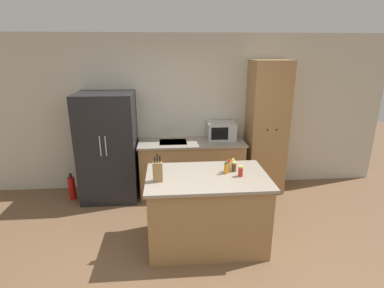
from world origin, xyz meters
name	(u,v)px	position (x,y,z in m)	size (l,w,h in m)	color
ground_plane	(188,274)	(0.00, 0.00, 0.00)	(14.00, 14.00, 0.00)	brown
wall_back	(178,114)	(0.00, 2.33, 1.30)	(7.20, 0.06, 2.60)	beige
refrigerator	(108,147)	(-1.13, 1.94, 0.86)	(0.87, 0.74, 1.72)	black
back_counter	(192,167)	(0.21, 2.00, 0.45)	(1.74, 0.63, 0.90)	#9E7547
pantry_cabinet	(266,128)	(1.45, 2.03, 1.10)	(0.60, 0.57, 2.19)	#9E7547
kitchen_island	(207,210)	(0.28, 0.57, 0.46)	(1.45, 0.92, 0.92)	#9E7547
microwave	(221,131)	(0.71, 2.10, 1.05)	(0.46, 0.36, 0.29)	#B2B5B7
knife_block	(158,171)	(-0.30, 0.46, 1.04)	(0.11, 0.07, 0.33)	#9E7547
spice_bottle_tall_dark	(233,164)	(0.63, 0.77, 0.98)	(0.05, 0.05, 0.12)	beige
spice_bottle_short_red	(228,166)	(0.55, 0.67, 0.99)	(0.05, 0.05, 0.15)	gold
spice_bottle_amber_oil	(234,167)	(0.62, 0.68, 0.97)	(0.06, 0.06, 0.12)	#563319
spice_bottle_green_herb	(226,168)	(0.51, 0.61, 0.99)	(0.05, 0.05, 0.15)	orange
spice_bottle_pale_salt	(241,171)	(0.66, 0.52, 0.98)	(0.06, 0.06, 0.13)	#B2281E
fire_extinguisher	(72,188)	(-1.76, 1.90, 0.19)	(0.11, 0.11, 0.44)	red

